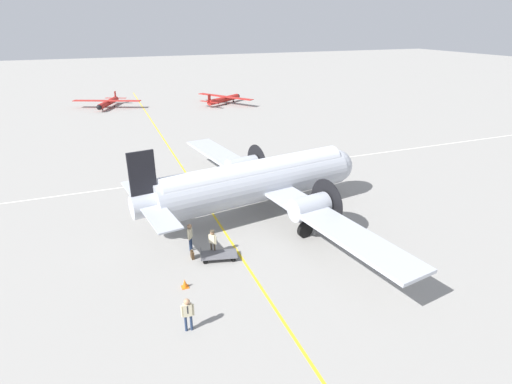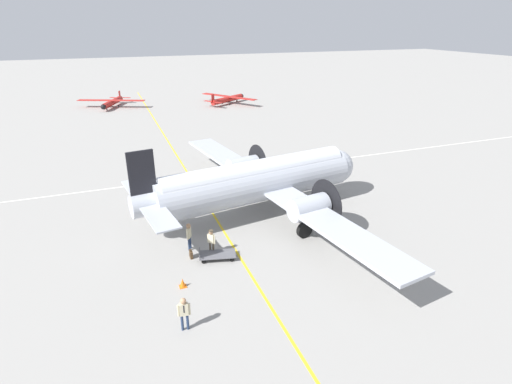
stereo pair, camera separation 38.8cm
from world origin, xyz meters
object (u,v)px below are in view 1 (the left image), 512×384
(passenger_boarding, at_px, (190,234))
(ramp_agent, at_px, (213,239))
(suitcase_near_door, at_px, (192,255))
(light_aircraft_taxiing, at_px, (225,99))
(baggage_cart, at_px, (219,255))
(traffic_cone, at_px, (185,284))
(light_aircraft_distant, at_px, (108,103))
(crew_foreground, at_px, (188,311))
(airliner_main, at_px, (262,180))

(passenger_boarding, xyz_separation_m, ramp_agent, (1.02, 1.16, -0.07))
(suitcase_near_door, relative_size, light_aircraft_taxiing, 0.05)
(baggage_cart, bearing_deg, traffic_cone, -127.47)
(ramp_agent, distance_m, baggage_cart, 1.00)
(ramp_agent, height_order, traffic_cone, ramp_agent)
(light_aircraft_distant, height_order, light_aircraft_taxiing, light_aircraft_taxiing)
(baggage_cart, bearing_deg, passenger_boarding, 142.08)
(crew_foreground, bearing_deg, light_aircraft_taxiing, -101.79)
(suitcase_near_door, bearing_deg, passenger_boarding, 172.16)
(light_aircraft_distant, height_order, traffic_cone, light_aircraft_distant)
(airliner_main, height_order, baggage_cart, airliner_main)
(ramp_agent, bearing_deg, light_aircraft_distant, 142.38)
(crew_foreground, bearing_deg, airliner_main, -120.10)
(crew_foreground, height_order, light_aircraft_distant, light_aircraft_distant)
(baggage_cart, relative_size, light_aircraft_distant, 0.22)
(baggage_cart, distance_m, traffic_cone, 3.21)
(ramp_agent, distance_m, suitcase_near_door, 1.52)
(passenger_boarding, bearing_deg, suitcase_near_door, -158.92)
(crew_foreground, height_order, ramp_agent, crew_foreground)
(ramp_agent, xyz_separation_m, light_aircraft_taxiing, (-46.22, 15.11, -0.17))
(suitcase_near_door, bearing_deg, ramp_agent, 88.94)
(passenger_boarding, distance_m, suitcase_near_door, 1.33)
(baggage_cart, distance_m, light_aircraft_distant, 50.78)
(crew_foreground, distance_m, suitcase_near_door, 6.22)
(baggage_cart, relative_size, light_aircraft_taxiing, 0.24)
(passenger_boarding, relative_size, suitcase_near_door, 3.51)
(passenger_boarding, bearing_deg, crew_foreground, -164.66)
(passenger_boarding, bearing_deg, traffic_cone, -168.73)
(light_aircraft_taxiing, height_order, traffic_cone, light_aircraft_taxiing)
(traffic_cone, bearing_deg, ramp_agent, 138.80)
(ramp_agent, height_order, suitcase_near_door, ramp_agent)
(crew_foreground, xyz_separation_m, baggage_cart, (-5.31, 3.00, -0.81))
(light_aircraft_taxiing, relative_size, traffic_cone, 19.94)
(crew_foreground, relative_size, light_aircraft_distant, 0.17)
(suitcase_near_door, distance_m, baggage_cart, 1.60)
(crew_foreground, height_order, suitcase_near_door, crew_foreground)
(airliner_main, relative_size, suitcase_near_door, 52.23)
(crew_foreground, relative_size, passenger_boarding, 0.98)
(suitcase_near_door, xyz_separation_m, traffic_cone, (2.68, -1.03, -0.01))
(light_aircraft_distant, relative_size, traffic_cone, 21.06)
(light_aircraft_taxiing, bearing_deg, passenger_boarding, -143.72)
(crew_foreground, distance_m, traffic_cone, 3.44)
(airliner_main, relative_size, baggage_cart, 11.34)
(ramp_agent, bearing_deg, baggage_cart, -27.62)
(light_aircraft_taxiing, bearing_deg, airliner_main, -137.55)
(traffic_cone, bearing_deg, baggage_cart, 129.11)
(passenger_boarding, distance_m, baggage_cart, 2.27)
(airliner_main, distance_m, light_aircraft_distant, 46.58)
(passenger_boarding, relative_size, light_aircraft_taxiing, 0.18)
(airliner_main, height_order, traffic_cone, airliner_main)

